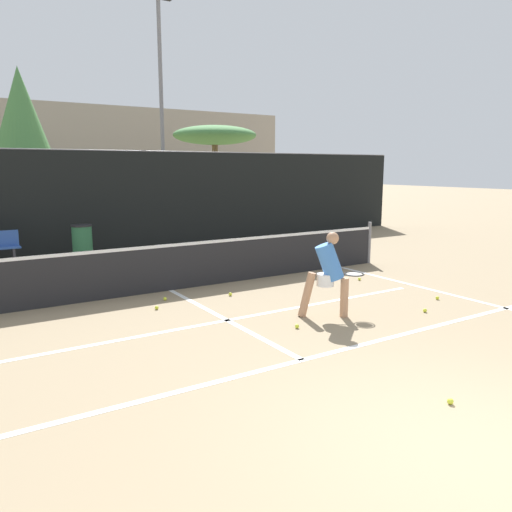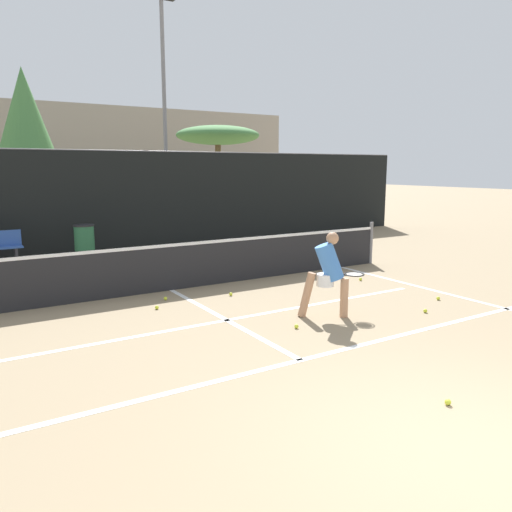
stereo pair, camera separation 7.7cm
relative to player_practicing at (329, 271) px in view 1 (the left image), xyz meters
name	(u,v)px [view 1 (the left image)]	position (x,y,z in m)	size (l,w,h in m)	color
ground_plane	(491,460)	(-1.53, -3.95, -0.77)	(100.00, 100.00, 0.00)	#937F60
court_baseline_near	(302,360)	(-1.53, -1.31, -0.77)	(11.00, 0.10, 0.01)	white
court_service_line	(227,320)	(-1.53, 0.69, -0.77)	(8.25, 0.10, 0.01)	white
court_center_mark	(222,317)	(-1.53, 0.88, -0.77)	(0.10, 4.38, 0.01)	white
court_sideline_right	(408,284)	(2.98, 0.88, -0.77)	(0.10, 5.38, 0.01)	white
net	(170,266)	(-1.53, 3.07, -0.26)	(11.09, 0.09, 1.07)	slate
fence_back	(92,201)	(-1.53, 8.91, 0.71)	(24.00, 0.06, 2.96)	black
player_practicing	(329,271)	(0.00, 0.00, 0.00)	(1.20, 0.63, 1.43)	tan
tennis_ball_scattered_0	(165,299)	(-1.92, 2.40, -0.74)	(0.07, 0.07, 0.07)	#D1E033
tennis_ball_scattered_1	(230,294)	(-0.71, 2.05, -0.74)	(0.07, 0.07, 0.07)	#D1E033
tennis_ball_scattered_2	(437,298)	(2.45, -0.28, -0.74)	(0.07, 0.07, 0.07)	#D1E033
tennis_ball_scattered_3	(450,401)	(-0.95, -3.11, -0.74)	(0.07, 0.07, 0.07)	#D1E033
tennis_ball_scattered_4	(297,326)	(-0.81, -0.23, -0.74)	(0.07, 0.07, 0.07)	#D1E033
tennis_ball_scattered_5	(157,308)	(-2.27, 1.91, -0.74)	(0.07, 0.07, 0.07)	#D1E033
tennis_ball_scattered_6	(425,310)	(1.57, -0.71, -0.74)	(0.07, 0.07, 0.07)	#D1E033
tennis_ball_scattered_7	(359,279)	(2.34, 1.69, -0.74)	(0.07, 0.07, 0.07)	#D1E033
trash_bin	(82,242)	(-2.16, 7.66, -0.31)	(0.55, 0.55, 0.92)	#28603D
parked_car	(62,220)	(-1.68, 12.63, -0.17)	(1.70, 3.98, 1.42)	#B7B7BC
floodlight_mast	(161,82)	(2.66, 13.73, 5.09)	(1.10, 0.24, 9.35)	slate
tree_mid	(215,136)	(6.00, 15.48, 3.14)	(3.96, 3.96, 4.40)	brown
tree_east	(21,115)	(-2.21, 16.90, 3.80)	(2.44, 2.44, 6.50)	brown
building_far	(12,156)	(-1.53, 26.94, 2.35)	(36.00, 2.40, 6.25)	gray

